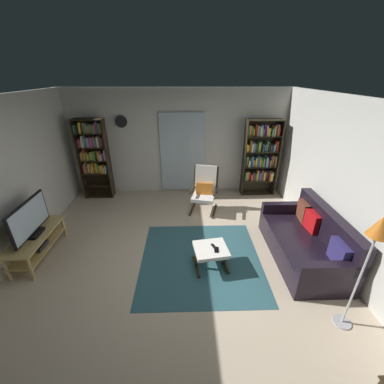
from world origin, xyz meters
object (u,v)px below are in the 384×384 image
(lounge_armchair, at_px, (205,188))
(floor_lamp_by_sofa, at_px, (376,239))
(leather_sofa, at_px, (306,242))
(television, at_px, (30,220))
(tv_remote, at_px, (214,247))
(bookshelf_near_tv, at_px, (94,154))
(ottoman, at_px, (211,251))
(wall_clock, at_px, (121,121))
(tv_stand, at_px, (37,242))
(cell_phone, at_px, (216,250))
(bookshelf_near_sofa, at_px, (261,156))

(lounge_armchair, relative_size, floor_lamp_by_sofa, 0.64)
(leather_sofa, relative_size, lounge_armchair, 1.79)
(television, distance_m, tv_remote, 3.03)
(lounge_armchair, bearing_deg, television, -152.24)
(bookshelf_near_tv, bearing_deg, ottoman, -45.59)
(tv_remote, relative_size, wall_clock, 0.50)
(bookshelf_near_tv, xyz_separation_m, floor_lamp_by_sofa, (4.21, -3.73, 0.20))
(tv_stand, height_order, floor_lamp_by_sofa, floor_lamp_by_sofa)
(bookshelf_near_tv, bearing_deg, leather_sofa, -30.14)
(television, height_order, ottoman, television)
(bookshelf_near_tv, xyz_separation_m, wall_clock, (0.70, 0.21, 0.71))
(leather_sofa, relative_size, cell_phone, 13.07)
(wall_clock, bearing_deg, bookshelf_near_sofa, -2.80)
(bookshelf_near_tv, bearing_deg, lounge_armchair, -16.00)
(bookshelf_near_sofa, relative_size, lounge_armchair, 1.88)
(cell_phone, distance_m, floor_lamp_by_sofa, 2.06)
(leather_sofa, relative_size, tv_remote, 12.71)
(bookshelf_near_tv, relative_size, leather_sofa, 1.07)
(tv_stand, bearing_deg, television, 75.91)
(cell_phone, xyz_separation_m, floor_lamp_by_sofa, (1.51, -1.02, 0.95))
(tv_stand, relative_size, bookshelf_near_tv, 0.63)
(bookshelf_near_sofa, distance_m, leather_sofa, 2.62)
(television, distance_m, cell_phone, 3.07)
(bookshelf_near_tv, xyz_separation_m, lounge_armchair, (2.65, -0.76, -0.60))
(tv_stand, relative_size, bookshelf_near_sofa, 0.64)
(lounge_armchair, relative_size, cell_phone, 7.30)
(lounge_armchair, bearing_deg, ottoman, -91.02)
(television, distance_m, lounge_armchair, 3.37)
(bookshelf_near_tv, distance_m, ottoman, 3.82)
(bookshelf_near_tv, xyz_separation_m, leather_sofa, (4.26, -2.47, -0.82))
(cell_phone, relative_size, wall_clock, 0.48)
(lounge_armchair, distance_m, cell_phone, 1.97)
(leather_sofa, relative_size, wall_clock, 6.31)
(bookshelf_near_sofa, relative_size, wall_clock, 6.61)
(television, bearing_deg, tv_stand, -104.09)
(lounge_armchair, distance_m, ottoman, 1.92)
(leather_sofa, bearing_deg, wall_clock, 142.92)
(bookshelf_near_tv, height_order, bookshelf_near_sofa, bookshelf_near_tv)
(ottoman, bearing_deg, lounge_armchair, 88.98)
(bookshelf_near_sofa, height_order, wall_clock, wall_clock)
(tv_stand, distance_m, ottoman, 2.96)
(bookshelf_near_sofa, height_order, lounge_armchair, bookshelf_near_sofa)
(bookshelf_near_sofa, height_order, ottoman, bookshelf_near_sofa)
(leather_sofa, xyz_separation_m, wall_clock, (-3.55, 2.69, 1.54))
(bookshelf_near_sofa, xyz_separation_m, ottoman, (-1.49, -2.71, -0.72))
(television, xyz_separation_m, bookshelf_near_tv, (0.33, 2.32, 0.39))
(cell_phone, xyz_separation_m, wall_clock, (-1.99, 2.93, 1.47))
(leather_sofa, xyz_separation_m, lounge_armchair, (-1.61, 1.71, 0.22))
(floor_lamp_by_sofa, bearing_deg, leather_sofa, 87.74)
(tv_stand, height_order, television, television)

